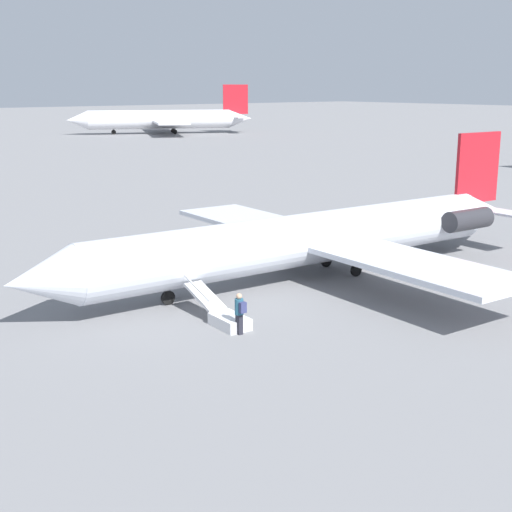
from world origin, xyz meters
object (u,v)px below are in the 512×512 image
at_px(airplane_main, 320,237).
at_px(passenger, 240,311).
at_px(airplane_far_right, 164,119).
at_px(boarding_stairs, 224,316).

relative_size(airplane_main, passenger, 18.21).
xyz_separation_m(airplane_main, airplane_far_right, (-52.49, -104.20, 0.88)).
xyz_separation_m(airplane_far_right, passenger, (61.40, 109.01, -2.00)).
relative_size(airplane_main, boarding_stairs, 7.80).
distance_m(airplane_main, airplane_far_right, 116.68).
relative_size(airplane_main, airplane_far_right, 0.87).
bearing_deg(airplane_far_right, airplane_main, 88.17).
bearing_deg(boarding_stairs, passenger, 174.28).
height_order(airplane_main, airplane_far_right, airplane_far_right).
xyz_separation_m(airplane_main, passenger, (8.91, 4.81, -1.13)).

